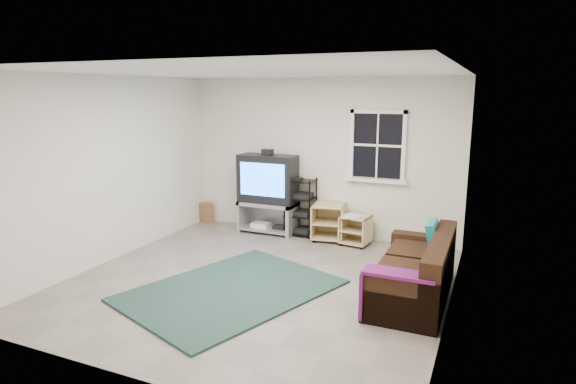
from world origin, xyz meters
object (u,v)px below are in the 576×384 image
at_px(av_rack, 300,210).
at_px(sofa, 416,274).
at_px(side_table_right, 356,228).
at_px(tv_unit, 268,187).
at_px(side_table_left, 329,220).

height_order(av_rack, sofa, av_rack).
bearing_deg(av_rack, side_table_right, -6.89).
bearing_deg(side_table_right, tv_unit, 178.12).
xyz_separation_m(side_table_right, sofa, (1.19, -1.68, 0.02)).
bearing_deg(side_table_left, sofa, -46.68).
xyz_separation_m(tv_unit, av_rack, (0.56, 0.07, -0.36)).
xyz_separation_m(tv_unit, side_table_right, (1.56, -0.05, -0.52)).
xyz_separation_m(side_table_left, side_table_right, (0.48, -0.08, -0.05)).
relative_size(av_rack, side_table_right, 1.99).
bearing_deg(side_table_left, tv_unit, -178.23).
distance_m(tv_unit, side_table_right, 1.64).
distance_m(av_rack, side_table_right, 1.02).
height_order(tv_unit, av_rack, tv_unit).
relative_size(side_table_right, sofa, 0.27).
height_order(side_table_left, side_table_right, side_table_left).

